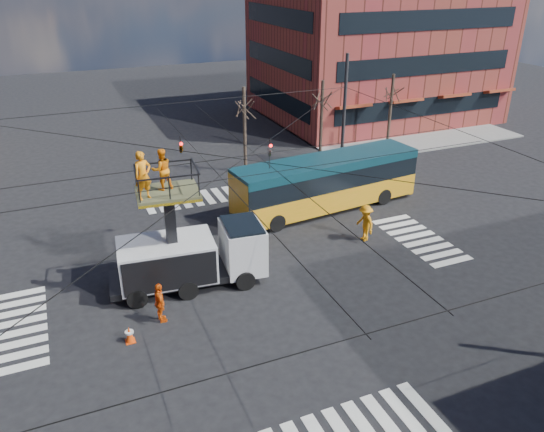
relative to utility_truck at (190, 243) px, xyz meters
The scene contains 13 objects.
ground 3.27m from the utility_truck, 10.48° to the right, with size 120.00×120.00×0.00m, color black.
sidewalk_ne 31.24m from the utility_truck, 41.25° to the left, with size 18.00×18.00×0.12m, color slate.
crosswalks 3.26m from the utility_truck, 10.48° to the right, with size 22.40×22.40×0.02m, color silver, non-canonical shape.
building_ne 34.25m from the utility_truck, 43.95° to the left, with size 20.06×16.06×14.00m.
overhead_network 3.20m from the utility_truck, ahead, with size 24.24×24.24×8.00m.
tree_a 15.22m from the utility_truck, 60.34° to the left, with size 2.00×2.00×6.00m.
tree_b 18.89m from the utility_truck, 44.17° to the left, with size 2.00×2.00×6.00m.
tree_c 23.54m from the utility_truck, 33.88° to the left, with size 2.00×2.00×6.00m.
utility_truck is the anchor object (origin of this frame).
city_bus 10.88m from the utility_truck, 27.70° to the left, with size 11.88×3.82×3.20m.
traffic_cone 4.95m from the utility_truck, 137.22° to the right, with size 0.36×0.36×0.70m, color #F1430A.
worker_ground 3.26m from the utility_truck, 130.65° to the right, with size 1.05×0.44×1.79m, color #EF5C0F.
flagger 9.70m from the utility_truck, ahead, with size 1.31×0.75×2.03m, color orange.
Camera 1 is at (-7.18, -20.24, 13.38)m, focal length 35.00 mm.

